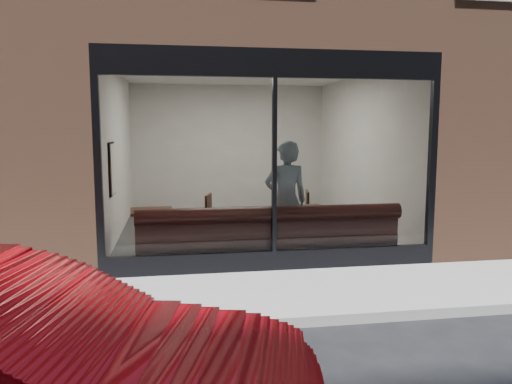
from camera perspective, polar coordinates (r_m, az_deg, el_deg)
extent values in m
plane|color=black|center=(5.59, 6.34, -14.72)|extent=(120.00, 120.00, 0.00)
cube|color=gray|center=(6.50, 3.91, -11.44)|extent=(40.00, 2.00, 0.01)
cube|color=gray|center=(5.53, 6.50, -14.34)|extent=(40.00, 0.10, 0.12)
cube|color=brown|center=(13.20, -19.57, 4.77)|extent=(2.50, 12.00, 3.20)
cube|color=brown|center=(13.99, 12.41, 5.15)|extent=(2.50, 12.00, 3.20)
cube|color=brown|center=(16.05, -4.29, 5.56)|extent=(5.00, 6.00, 3.20)
plane|color=#2D2D30|center=(10.30, -1.21, -4.29)|extent=(6.00, 6.00, 0.00)
plane|color=white|center=(10.14, -1.26, 13.54)|extent=(6.00, 6.00, 0.00)
plane|color=silver|center=(13.06, -3.11, 5.16)|extent=(5.00, 0.00, 5.00)
plane|color=silver|center=(10.05, -15.47, 4.25)|extent=(0.00, 6.00, 6.00)
plane|color=silver|center=(10.74, 12.08, 4.54)|extent=(0.00, 6.00, 6.00)
cube|color=black|center=(7.44, 2.05, -7.83)|extent=(5.00, 0.10, 0.30)
cube|color=black|center=(7.23, 2.16, 14.52)|extent=(5.00, 0.10, 0.40)
cube|color=black|center=(7.20, 2.10, 2.99)|extent=(0.06, 0.10, 2.50)
plane|color=white|center=(7.17, 2.15, 2.97)|extent=(4.80, 0.00, 4.80)
cube|color=#391A14|center=(7.80, 1.47, -6.54)|extent=(4.00, 0.55, 0.45)
imported|color=#92ABBF|center=(7.89, 3.43, -1.02)|extent=(0.72, 0.50, 1.90)
cube|color=#321C13|center=(8.36, -11.82, -2.15)|extent=(0.74, 0.74, 0.04)
cube|color=#321C13|center=(8.49, 5.75, -1.88)|extent=(0.68, 0.68, 0.04)
cube|color=#321C13|center=(8.86, -6.63, -4.80)|extent=(0.53, 0.53, 0.04)
cube|color=#321C13|center=(9.29, 4.67, -4.20)|extent=(0.51, 0.51, 0.04)
cube|color=white|center=(8.82, -16.01, 2.58)|extent=(0.02, 0.63, 0.84)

